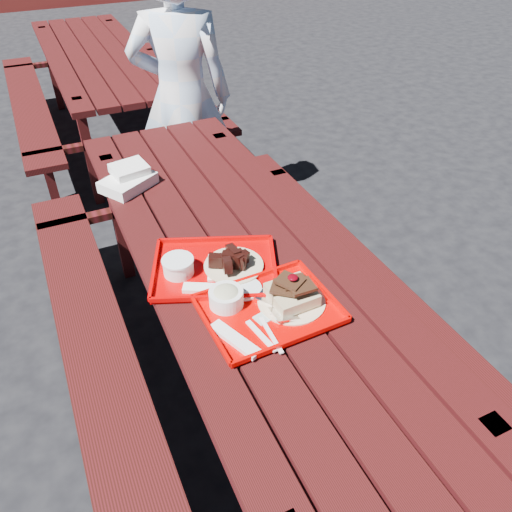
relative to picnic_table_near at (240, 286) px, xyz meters
name	(u,v)px	position (x,y,z in m)	size (l,w,h in m)	color
ground	(242,377)	(0.00, 0.00, -0.56)	(60.00, 60.00, 0.00)	black
picnic_table_near	(240,286)	(0.00, 0.00, 0.00)	(1.41, 2.40, 0.75)	#390B0E
picnic_table_far	(101,76)	(0.00, 2.80, 0.00)	(1.41, 2.40, 0.75)	#390B0E
near_tray	(266,301)	(-0.05, -0.33, 0.22)	(0.43, 0.36, 0.13)	#CE0200
far_tray	(213,267)	(-0.14, -0.09, 0.21)	(0.52, 0.47, 0.07)	#BF0001
white_cloth	(129,179)	(-0.26, 0.63, 0.23)	(0.27, 0.25, 0.09)	white
person	(182,98)	(0.25, 1.42, 0.25)	(0.59, 0.39, 1.61)	#C1DDFF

